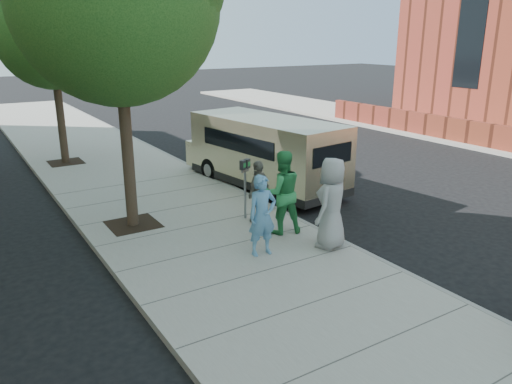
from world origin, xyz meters
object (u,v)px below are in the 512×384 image
tree_far (52,29)px  person_gray_shirt (332,203)px  person_officer (262,215)px  person_green_shirt (282,192)px  parking_meter (245,176)px  person_striped_polo (259,191)px  van (264,151)px

tree_far → person_gray_shirt: tree_far is taller
person_officer → person_green_shirt: size_ratio=0.88×
tree_far → parking_meter: tree_far is taller
person_green_shirt → person_striped_polo: (-0.05, 0.92, -0.21)m
parking_meter → van: bearing=25.8°
person_officer → person_striped_polo: 2.00m
tree_far → person_officer: (1.73, -10.79, -3.86)m
tree_far → person_striped_polo: 10.25m
parking_meter → person_gray_shirt: (0.67, -2.56, -0.11)m
person_officer → person_green_shirt: (1.06, 0.81, 0.12)m
person_officer → person_gray_shirt: 1.58m
person_officer → person_striped_polo: (1.01, 1.73, -0.09)m
person_green_shirt → person_gray_shirt: (0.44, -1.27, 0.02)m
parking_meter → person_officer: bearing=-134.5°
person_green_shirt → person_gray_shirt: bearing=125.4°
parking_meter → person_striped_polo: person_striped_polo is taller
van → person_striped_polo: 3.52m
parking_meter → van: (2.19, 2.50, -0.09)m
person_officer → person_striped_polo: bearing=65.0°
tree_far → person_green_shirt: 11.02m
tree_far → person_officer: bearing=-80.9°
person_officer → person_gray_shirt: (1.50, -0.46, 0.14)m
van → person_officer: 5.50m
parking_meter → person_green_shirt: 1.32m
tree_far → van: tree_far is taller
person_striped_polo → person_officer: bearing=31.1°
person_green_shirt → person_striped_polo: person_green_shirt is taller
person_gray_shirt → person_striped_polo: 2.25m
van → person_green_shirt: 4.27m
tree_far → parking_meter: 9.75m
tree_far → person_officer: 11.59m
parking_meter → person_striped_polo: (0.17, -0.38, -0.33)m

